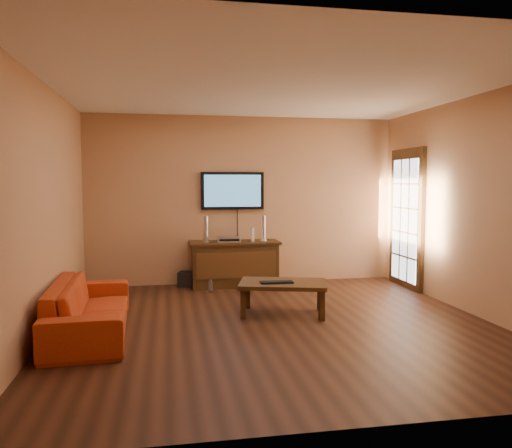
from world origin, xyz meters
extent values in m
plane|color=black|center=(0.00, 0.00, 0.00)|extent=(5.00, 5.00, 0.00)
plane|color=tan|center=(0.00, 2.50, 1.35)|extent=(5.00, 0.00, 5.00)
plane|color=tan|center=(-2.50, 0.00, 1.35)|extent=(0.00, 5.00, 5.00)
plane|color=tan|center=(2.50, 0.00, 1.35)|extent=(0.00, 5.00, 5.00)
plane|color=white|center=(0.00, 0.00, 2.70)|extent=(5.00, 5.00, 0.00)
cube|color=black|center=(2.46, 1.70, 1.05)|extent=(0.06, 1.02, 2.22)
cube|color=white|center=(2.42, 1.70, 1.05)|extent=(0.01, 0.79, 1.89)
cube|color=black|center=(-0.18, 2.23, 0.33)|extent=(1.34, 0.50, 0.67)
cube|color=#351D0A|center=(-0.18, 1.97, 0.37)|extent=(1.23, 0.02, 0.40)
cube|color=black|center=(-0.18, 2.23, 0.69)|extent=(1.42, 0.54, 0.04)
cube|color=black|center=(-0.18, 2.46, 1.51)|extent=(1.01, 0.07, 0.60)
cube|color=teal|center=(-0.18, 2.42, 1.51)|extent=(0.91, 0.01, 0.51)
cube|color=black|center=(0.18, 0.42, 0.38)|extent=(1.19, 0.89, 0.05)
cube|color=black|center=(-0.34, 0.29, 0.18)|extent=(0.06, 0.06, 0.36)
cube|color=black|center=(0.57, 0.05, 0.18)|extent=(0.06, 0.06, 0.36)
cube|color=black|center=(-0.21, 0.79, 0.18)|extent=(0.06, 0.06, 0.36)
cube|color=black|center=(0.70, 0.55, 0.18)|extent=(0.06, 0.06, 0.36)
imported|color=#B23713|center=(-2.06, -0.01, 0.38)|extent=(0.67, 1.99, 0.77)
cylinder|color=silver|center=(-0.63, 2.23, 0.72)|extent=(0.11, 0.11, 0.02)
cylinder|color=silver|center=(-0.63, 2.23, 0.92)|extent=(0.06, 0.06, 0.39)
cylinder|color=silver|center=(0.29, 2.22, 0.72)|extent=(0.11, 0.11, 0.02)
cylinder|color=silver|center=(0.29, 2.22, 0.92)|extent=(0.06, 0.06, 0.39)
cube|color=silver|center=(-0.27, 2.21, 0.75)|extent=(0.38, 0.28, 0.08)
cube|color=white|center=(0.12, 2.26, 0.82)|extent=(0.06, 0.16, 0.22)
cube|color=black|center=(-0.93, 2.32, 0.12)|extent=(0.30, 0.30, 0.23)
cylinder|color=white|center=(-0.60, 1.81, 0.09)|extent=(0.07, 0.07, 0.17)
sphere|color=white|center=(-0.60, 1.81, 0.18)|extent=(0.03, 0.03, 0.03)
cube|color=black|center=(0.09, 0.37, 0.41)|extent=(0.41, 0.16, 0.02)
cube|color=black|center=(0.09, 0.37, 0.43)|extent=(0.27, 0.11, 0.01)
camera|label=1|loc=(-1.22, -5.52, 1.63)|focal=35.00mm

